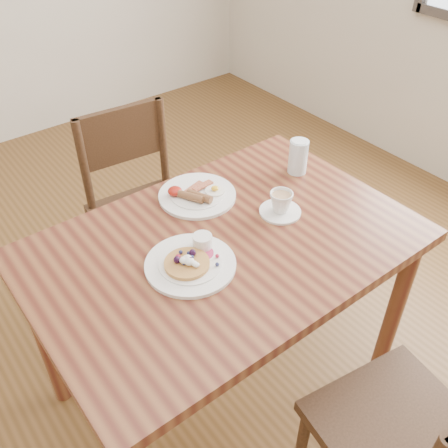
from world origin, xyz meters
The scene contains 8 objects.
ground centered at (0.00, 0.00, 0.00)m, with size 5.00×5.00×0.00m, color #563718.
dining_table centered at (0.00, 0.00, 0.65)m, with size 1.20×0.80×0.75m.
chair_near centered at (0.09, -0.72, 0.49)m, with size 0.48×0.48×0.88m.
chair_far centered at (0.06, 0.65, 0.49)m, with size 0.46×0.46×0.88m.
pancake_plate centered at (-0.14, -0.02, 0.76)m, with size 0.27×0.27×0.06m.
breakfast_plate centered at (0.07, 0.24, 0.76)m, with size 0.27×0.27×0.04m.
teacup_saucer centered at (0.24, 0.00, 0.78)m, with size 0.14×0.14×0.08m.
water_glass centered at (0.46, 0.15, 0.81)m, with size 0.07×0.07×0.13m, color silver.
Camera 1 is at (-0.72, -0.93, 1.77)m, focal length 40.00 mm.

